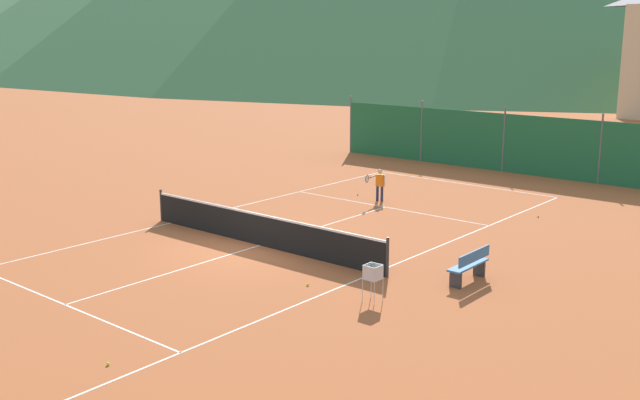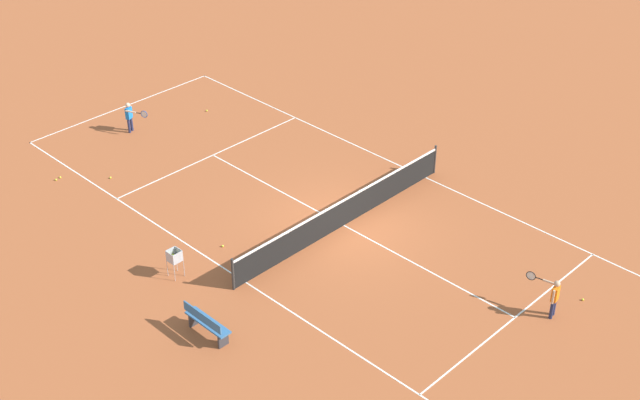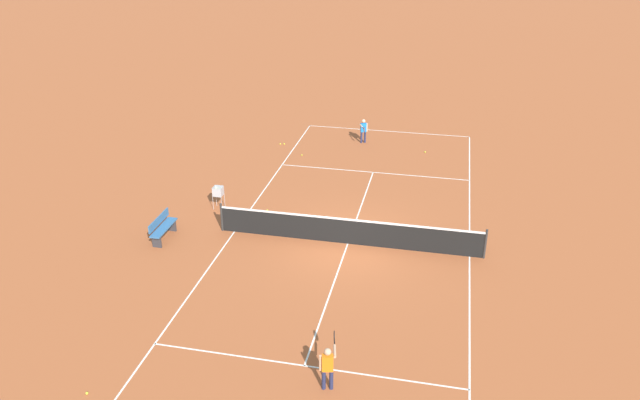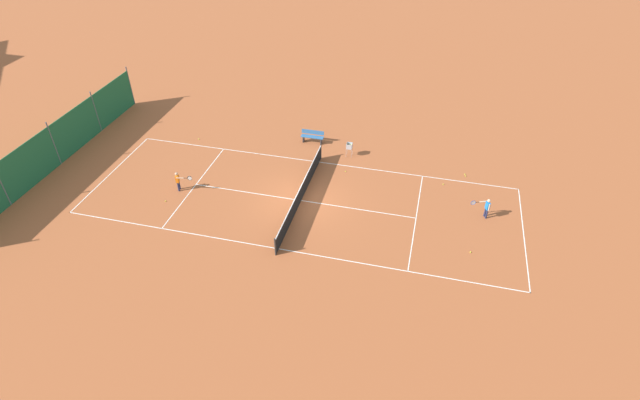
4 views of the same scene
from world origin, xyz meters
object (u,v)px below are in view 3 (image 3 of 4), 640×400
at_px(player_far_service, 363,129).
at_px(tennis_ball_alley_left, 284,144).
at_px(tennis_ball_by_net_right, 302,155).
at_px(tennis_net, 348,231).
at_px(player_far_baseline, 328,364).
at_px(courtside_bench, 163,227).
at_px(ball_hopper, 218,193).
at_px(tennis_ball_far_corner, 267,210).
at_px(tennis_ball_alley_right, 425,152).
at_px(tennis_ball_near_corner, 280,144).
at_px(tennis_ball_by_net_left, 87,393).

height_order(player_far_service, tennis_ball_alley_left, player_far_service).
relative_size(player_far_service, tennis_ball_by_net_right, 17.94).
distance_m(tennis_net, tennis_ball_by_net_right, 8.42).
xyz_separation_m(player_far_baseline, courtside_bench, (7.08, -6.01, -0.25)).
bearing_deg(tennis_ball_by_net_right, ball_hopper, 73.20).
xyz_separation_m(tennis_ball_far_corner, courtside_bench, (2.92, 2.83, 0.42)).
xyz_separation_m(player_far_service, tennis_ball_alley_right, (-3.04, 0.67, -0.66)).
relative_size(tennis_ball_near_corner, tennis_ball_by_net_left, 1.00).
relative_size(player_far_service, tennis_ball_alley_left, 17.94).
bearing_deg(tennis_ball_far_corner, tennis_ball_alley_right, -126.41).
bearing_deg(tennis_net, tennis_ball_alley_left, -62.23).
height_order(tennis_ball_alley_left, tennis_ball_by_net_right, same).
bearing_deg(tennis_ball_alley_right, tennis_ball_alley_left, 3.03).
relative_size(tennis_ball_alley_right, courtside_bench, 0.04).
bearing_deg(player_far_baseline, tennis_ball_alley_left, -71.21).
distance_m(ball_hopper, courtside_bench, 2.88).
xyz_separation_m(tennis_ball_alley_right, courtside_bench, (8.40, 10.27, 0.42)).
bearing_deg(tennis_ball_far_corner, tennis_ball_by_net_right, -89.33).
height_order(tennis_net, tennis_ball_near_corner, tennis_net).
xyz_separation_m(player_far_baseline, tennis_ball_near_corner, (5.60, -15.88, -0.67)).
bearing_deg(courtside_bench, player_far_baseline, 139.66).
bearing_deg(tennis_ball_alley_left, tennis_ball_alley_right, -176.97).
bearing_deg(tennis_ball_by_net_left, courtside_bench, -78.64).
distance_m(player_far_service, tennis_ball_far_corner, 8.50).
distance_m(tennis_net, tennis_ball_by_net_left, 9.78).
distance_m(tennis_net, ball_hopper, 5.56).
bearing_deg(courtside_bench, ball_hopper, -111.29).
distance_m(tennis_ball_alley_left, tennis_ball_by_net_left, 17.38).
distance_m(player_far_baseline, tennis_ball_by_net_left, 5.80).
xyz_separation_m(player_far_baseline, tennis_ball_by_net_right, (4.23, -14.67, -0.67)).
relative_size(tennis_ball_alley_left, tennis_ball_far_corner, 1.00).
xyz_separation_m(tennis_net, courtside_bench, (6.34, 1.02, -0.05)).
bearing_deg(player_far_service, tennis_net, 95.63).
distance_m(tennis_ball_alley_left, tennis_ball_far_corner, 7.19).
relative_size(tennis_ball_near_corner, tennis_ball_by_net_right, 1.00).
xyz_separation_m(tennis_ball_near_corner, courtside_bench, (1.48, 9.87, 0.42)).
xyz_separation_m(player_far_service, tennis_ball_alley_left, (3.70, 1.03, -0.66)).
relative_size(tennis_ball_by_net_left, tennis_ball_by_net_right, 1.00).
height_order(tennis_ball_alley_left, tennis_ball_far_corner, same).
relative_size(tennis_ball_alley_left, courtside_bench, 0.04).
xyz_separation_m(tennis_ball_by_net_right, tennis_ball_far_corner, (-0.07, 5.83, 0.00)).
xyz_separation_m(player_far_service, tennis_ball_far_corner, (2.45, 8.11, -0.66)).
height_order(player_far_service, courtside_bench, player_far_service).
bearing_deg(courtside_bench, player_far_service, -116.13).
height_order(tennis_ball_alley_right, tennis_ball_alley_left, same).
height_order(tennis_ball_alley_right, tennis_ball_by_net_right, same).
height_order(tennis_ball_by_net_left, tennis_ball_by_net_right, same).
relative_size(tennis_ball_alley_right, tennis_ball_alley_left, 1.00).
distance_m(tennis_ball_by_net_left, tennis_ball_far_corner, 10.40).
bearing_deg(tennis_net, tennis_ball_by_net_right, -65.43).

